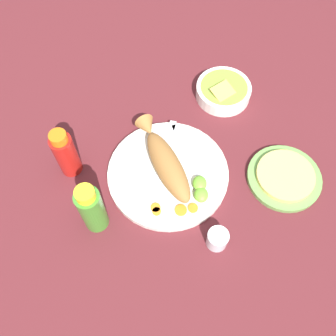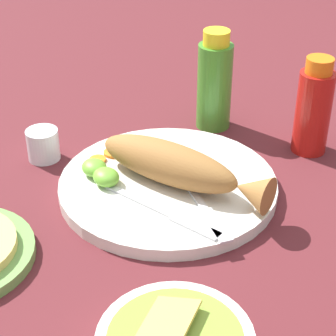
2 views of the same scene
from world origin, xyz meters
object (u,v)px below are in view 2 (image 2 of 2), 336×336
at_px(hot_sauce_bottle_red, 313,109).
at_px(hot_sauce_bottle_green, 215,83).
at_px(fork_near, 202,206).
at_px(main_plate, 168,185).
at_px(fried_fish, 179,166).
at_px(salt_cup, 43,146).
at_px(fork_far, 167,214).

distance_m(hot_sauce_bottle_red, hot_sauce_bottle_green, 0.17).
relative_size(hot_sauce_bottle_red, hot_sauce_bottle_green, 0.92).
bearing_deg(hot_sauce_bottle_red, fork_near, 101.81).
distance_m(fork_near, hot_sauce_bottle_red, 0.26).
xyz_separation_m(main_plate, hot_sauce_bottle_red, (-0.03, -0.25, 0.06)).
xyz_separation_m(hot_sauce_bottle_red, hot_sauce_bottle_green, (0.15, 0.08, 0.01)).
bearing_deg(fork_near, fried_fish, -170.11).
height_order(fried_fish, hot_sauce_bottle_green, hot_sauce_bottle_green).
bearing_deg(hot_sauce_bottle_red, salt_cup, 59.88).
height_order(fork_far, hot_sauce_bottle_green, hot_sauce_bottle_green).
bearing_deg(salt_cup, main_plate, -148.87).
relative_size(main_plate, hot_sauce_bottle_red, 2.00).
bearing_deg(fried_fish, fork_far, 110.22).
bearing_deg(fried_fish, hot_sauce_bottle_green, -73.78).
height_order(hot_sauce_bottle_red, salt_cup, hot_sauce_bottle_red).
height_order(main_plate, hot_sauce_bottle_green, hot_sauce_bottle_green).
xyz_separation_m(hot_sauce_bottle_red, salt_cup, (0.21, 0.36, -0.05)).
xyz_separation_m(main_plate, fork_near, (-0.08, -0.00, 0.01)).
bearing_deg(main_plate, salt_cup, 31.13).
xyz_separation_m(fork_far, hot_sauce_bottle_red, (0.04, -0.29, 0.05)).
bearing_deg(fork_far, fried_fish, 115.64).
relative_size(main_plate, fork_near, 1.68).
bearing_deg(hot_sauce_bottle_green, salt_cup, 78.30).
bearing_deg(fork_far, main_plate, 127.48).
bearing_deg(hot_sauce_bottle_red, fork_far, 97.80).
distance_m(fried_fish, fork_near, 0.07).
bearing_deg(main_plate, hot_sauce_bottle_green, -54.82).
bearing_deg(main_plate, hot_sauce_bottle_red, -96.20).
height_order(fork_far, hot_sauce_bottle_red, hot_sauce_bottle_red).
distance_m(main_plate, fried_fish, 0.04).
distance_m(hot_sauce_bottle_green, salt_cup, 0.29).
distance_m(fork_far, salt_cup, 0.25).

